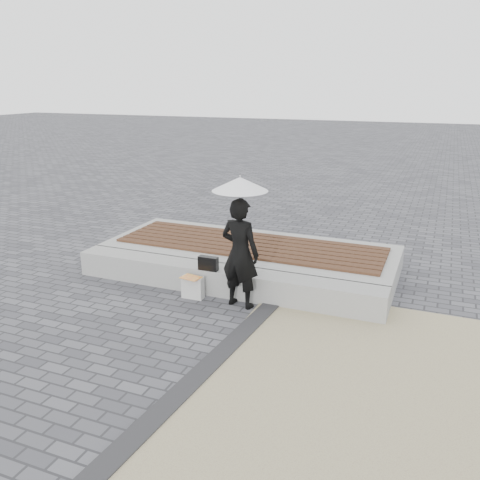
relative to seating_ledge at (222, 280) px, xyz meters
name	(u,v)px	position (x,y,z in m)	size (l,w,h in m)	color
ground	(171,338)	(0.00, -1.60, -0.20)	(80.00, 80.00, 0.00)	#515156
terrazzo_zone	(436,421)	(3.20, -2.10, -0.19)	(5.00, 5.00, 0.02)	tan
edging_band	(207,368)	(0.75, -2.10, -0.18)	(0.25, 5.20, 0.04)	#29282A
seating_ledge	(222,280)	(0.00, 0.00, 0.00)	(5.00, 0.45, 0.40)	#959691
timber_platform	(250,256)	(0.00, 1.20, 0.00)	(5.00, 2.00, 0.40)	gray
timber_decking	(250,244)	(0.00, 1.20, 0.22)	(4.60, 1.40, 0.04)	#50311D
woman	(240,253)	(0.45, -0.35, 0.60)	(0.59, 0.38, 1.61)	black
parasol	(240,184)	(0.45, -0.35, 1.60)	(0.77, 0.77, 0.99)	#ADADB2
handbag	(208,263)	(-0.15, -0.17, 0.31)	(0.30, 0.11, 0.21)	black
canvas_tote	(193,287)	(-0.31, -0.37, -0.03)	(0.33, 0.14, 0.34)	beige
magazine	(191,277)	(-0.31, -0.42, 0.15)	(0.29, 0.21, 0.01)	red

